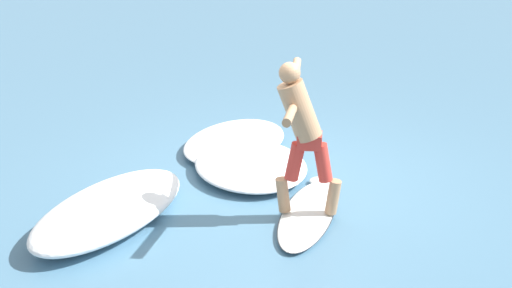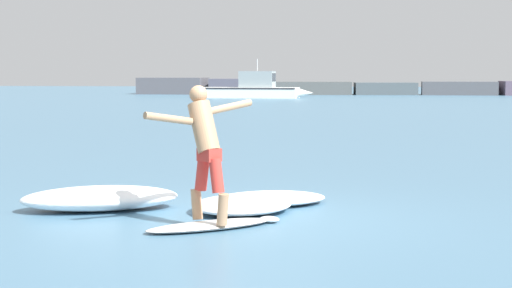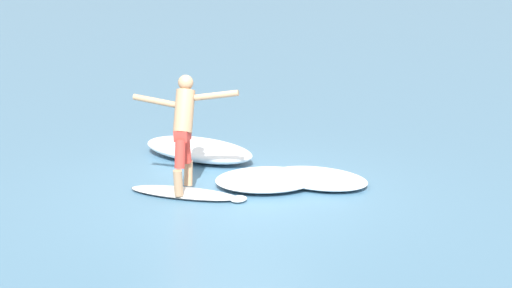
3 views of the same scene
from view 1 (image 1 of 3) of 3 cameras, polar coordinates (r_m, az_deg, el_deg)
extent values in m
plane|color=teal|center=(10.03, 1.74, -2.92)|extent=(200.00, 200.00, 0.00)
ellipsoid|color=white|center=(9.34, 3.45, -4.74)|extent=(1.68, 1.48, 0.08)
ellipsoid|color=white|center=(10.11, 4.41, -2.50)|extent=(0.37, 0.38, 0.07)
ellipsoid|color=#2D2D33|center=(9.34, 3.45, -4.74)|extent=(1.70, 1.50, 0.04)
cone|color=black|center=(8.79, 2.54, -7.40)|extent=(0.07, 0.07, 0.14)
cone|color=black|center=(8.87, 3.66, -7.13)|extent=(0.07, 0.07, 0.14)
cone|color=black|center=(8.92, 1.76, -6.90)|extent=(0.07, 0.07, 0.14)
cylinder|color=tan|center=(9.25, 1.81, -3.40)|extent=(0.22, 0.21, 0.40)
cylinder|color=red|center=(9.07, 2.61, -1.17)|extent=(0.26, 0.26, 0.43)
cylinder|color=tan|center=(9.24, 5.17, -3.53)|extent=(0.22, 0.21, 0.40)
cylinder|color=red|center=(9.07, 4.49, -1.24)|extent=(0.26, 0.26, 0.43)
cube|color=red|center=(8.97, 3.59, 0.23)|extent=(0.33, 0.32, 0.16)
cylinder|color=tan|center=(8.85, 2.93, 2.24)|extent=(0.54, 0.53, 0.68)
sphere|color=tan|center=(8.72, 2.26, 4.76)|extent=(0.23, 0.23, 0.23)
cylinder|color=tan|center=(8.37, 2.26, 1.91)|extent=(0.53, 0.54, 0.20)
cylinder|color=tan|center=(9.22, 2.62, 4.67)|extent=(0.52, 0.55, 0.20)
ellipsoid|color=white|center=(11.08, -1.44, 0.17)|extent=(1.96, 1.69, 0.17)
ellipsoid|color=white|center=(10.35, -0.36, -1.43)|extent=(1.74, 1.90, 0.20)
ellipsoid|color=white|center=(9.28, -9.82, -4.36)|extent=(2.42, 1.78, 0.34)
camera|label=2|loc=(8.79, 75.75, -11.55)|focal=60.00mm
camera|label=3|loc=(16.36, 51.45, 12.35)|focal=60.00mm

